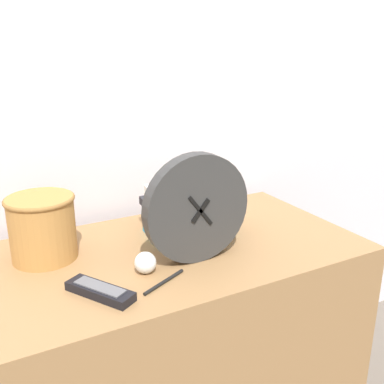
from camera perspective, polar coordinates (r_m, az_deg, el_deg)
name	(u,v)px	position (r m, az deg, el deg)	size (l,w,h in m)	color
wall_back	(106,63)	(1.39, -10.90, 15.83)	(6.00, 0.04, 2.40)	silver
desk	(161,368)	(1.38, -3.98, -21.40)	(1.09, 0.54, 0.74)	olive
desk_clock	(197,208)	(1.08, 0.64, -2.10)	(0.27, 0.04, 0.27)	#333333
book_stack	(189,209)	(1.27, -0.39, -2.11)	(0.26, 0.22, 0.14)	#2D9ED1
basket	(42,226)	(1.17, -18.49, -4.09)	(0.17, 0.17, 0.16)	#B27A3D
tv_remote	(100,291)	(1.00, -11.60, -12.21)	(0.12, 0.16, 0.02)	black
crumpled_paper_ball	(145,263)	(1.07, -5.94, -8.91)	(0.05, 0.05, 0.05)	white
pen	(164,282)	(1.03, -3.56, -11.31)	(0.12, 0.06, 0.01)	black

